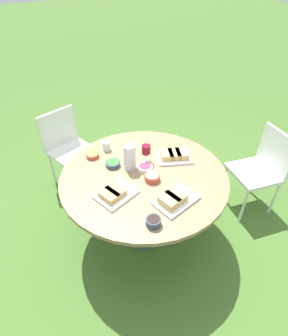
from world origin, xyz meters
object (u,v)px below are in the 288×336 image
Objects in this scene: wine_glass at (146,150)px; handbag at (168,151)px; dining_table at (144,182)px; chair_near_right at (67,144)px; chair_near_left at (262,166)px; water_pitcher at (130,157)px.

wine_glass is 0.45× the size of handbag.
dining_table is 1.60× the size of chair_near_right.
chair_near_left and chair_near_right have the same top height.
water_pitcher reaches higher than wine_glass.
chair_near_left is 1.24m from wine_glass.
dining_table is 6.23× the size of water_pitcher.
chair_near_right is (1.17, 0.17, -0.12)m from dining_table.
water_pitcher is at bearing 118.52° from handbag.
water_pitcher is (0.61, 1.21, 0.33)m from chair_near_left.
chair_near_right is at bearing 6.91° from water_pitcher.
water_pitcher reaches higher than chair_near_left.
chair_near_right reaches higher than handbag.
dining_table is 1.38m from handbag.
handbag is (-0.44, -1.21, -0.40)m from chair_near_right.
chair_near_left is 3.90× the size of water_pitcher.
chair_near_left is 1.39m from water_pitcher.
chair_near_left is (-0.47, -1.17, -0.12)m from dining_table.
chair_near_right is 1.09m from water_pitcher.
wine_glass is (0.60, 1.04, 0.33)m from chair_near_left.
handbag is at bearing -110.08° from chair_near_right.
chair_near_left is at bearing -120.12° from wine_glass.
water_pitcher is 0.17m from wine_glass.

